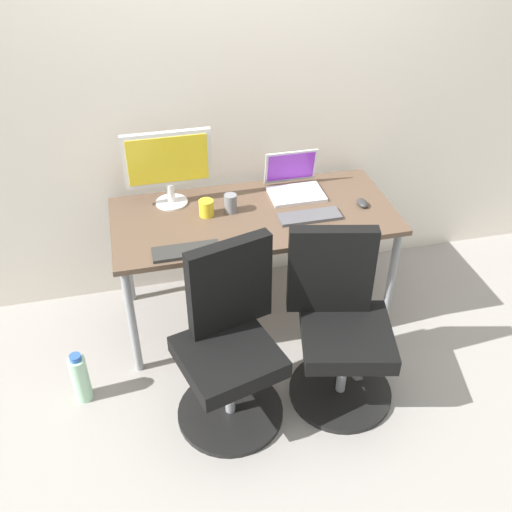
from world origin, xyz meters
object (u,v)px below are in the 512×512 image
desktop_monitor (168,163)px  water_bottle_on_floor (80,378)px  office_chair_right (340,327)px  open_laptop (294,183)px  coffee_mug (206,208)px  office_chair_left (229,346)px

desktop_monitor → water_bottle_on_floor: bearing=-131.9°
office_chair_right → open_laptop: bearing=89.9°
office_chair_right → coffee_mug: 0.96m
office_chair_left → office_chair_right: (0.56, 0.00, 0.00)m
open_laptop → coffee_mug: size_ratio=3.37×
office_chair_right → water_bottle_on_floor: (-1.31, 0.22, -0.28)m
office_chair_right → open_laptop: open_laptop is taller
office_chair_left → open_laptop: (0.56, 0.86, 0.35)m
office_chair_right → desktop_monitor: bearing=128.6°
water_bottle_on_floor → desktop_monitor: size_ratio=0.65×
desktop_monitor → open_laptop: 0.74m
water_bottle_on_floor → open_laptop: size_ratio=1.00×
office_chair_left → water_bottle_on_floor: 0.83m
coffee_mug → desktop_monitor: bearing=135.0°
open_laptop → coffee_mug: 0.56m
desktop_monitor → open_laptop: bearing=-2.2°
office_chair_right → water_bottle_on_floor: bearing=170.3°
office_chair_left → open_laptop: size_ratio=3.03×
water_bottle_on_floor → coffee_mug: coffee_mug is taller
office_chair_left → water_bottle_on_floor: (-0.75, 0.22, -0.28)m
coffee_mug → water_bottle_on_floor: bearing=-147.3°
water_bottle_on_floor → open_laptop: (1.31, 0.64, 0.63)m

